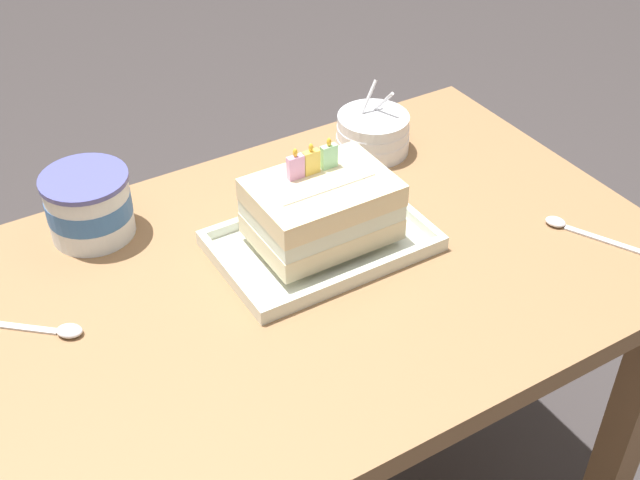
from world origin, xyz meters
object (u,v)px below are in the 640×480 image
at_px(serving_spoon_near_tray, 59,330).
at_px(foil_tray, 322,243).
at_px(ice_cream_tub, 89,205).
at_px(serving_spoon_by_bowls, 569,227).
at_px(birthday_cake, 322,208).
at_px(bowl_stack, 373,133).

bearing_deg(serving_spoon_near_tray, foil_tray, -3.41).
bearing_deg(foil_tray, ice_cream_tub, 143.00).
bearing_deg(serving_spoon_by_bowls, birthday_cake, 155.39).
height_order(bowl_stack, serving_spoon_by_bowls, bowl_stack).
xyz_separation_m(ice_cream_tub, serving_spoon_by_bowls, (0.64, -0.38, -0.05)).
height_order(foil_tray, bowl_stack, bowl_stack).
distance_m(bowl_stack, ice_cream_tub, 0.51).
height_order(foil_tray, serving_spoon_near_tray, foil_tray).
bearing_deg(foil_tray, serving_spoon_by_bowls, -24.57).
distance_m(ice_cream_tub, serving_spoon_near_tray, 0.23).
bearing_deg(serving_spoon_by_bowls, serving_spoon_near_tray, 166.15).
distance_m(serving_spoon_near_tray, serving_spoon_by_bowls, 0.77).
bearing_deg(serving_spoon_by_bowls, ice_cream_tub, 149.50).
distance_m(birthday_cake, bowl_stack, 0.29).
bearing_deg(birthday_cake, bowl_stack, 40.81).
distance_m(foil_tray, serving_spoon_by_bowls, 0.39).
xyz_separation_m(bowl_stack, serving_spoon_near_tray, (-0.62, -0.17, -0.03)).
bearing_deg(bowl_stack, foil_tray, -139.15).
distance_m(bowl_stack, serving_spoon_near_tray, 0.64).
height_order(foil_tray, birthday_cake, birthday_cake).
bearing_deg(birthday_cake, ice_cream_tub, 143.03).
bearing_deg(ice_cream_tub, bowl_stack, -2.56).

